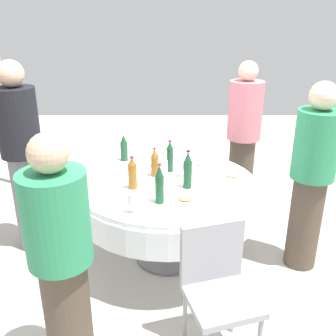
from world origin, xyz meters
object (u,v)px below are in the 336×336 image
(bottle_dark_green_rear, at_px, (124,148))
(wine_glass_outer, at_px, (132,199))
(wine_glass_inner, at_px, (182,166))
(wine_glass_south, at_px, (158,155))
(plate_east, at_px, (172,158))
(person_inner, at_px, (62,264))
(bottle_clear_south, at_px, (164,169))
(plate_front, at_px, (129,170))
(bottle_amber_outer, at_px, (155,163))
(bottle_dark_green_west, at_px, (160,185))
(bottle_dark_green_inner, at_px, (170,157))
(person_right, at_px, (312,176))
(person_near, at_px, (23,156))
(bottle_dark_green_right, at_px, (188,171))
(bottle_amber_near, at_px, (132,174))
(person_west, at_px, (243,137))
(plate_far, at_px, (233,176))
(plate_north, at_px, (186,200))
(wine_glass_rear, at_px, (202,156))
(chair_rear, at_px, (218,282))
(dining_table, at_px, (168,197))

(bottle_dark_green_rear, distance_m, wine_glass_outer, 1.02)
(wine_glass_inner, distance_m, wine_glass_south, 0.30)
(plate_east, distance_m, person_inner, 1.80)
(bottle_clear_south, bearing_deg, plate_front, 142.67)
(bottle_amber_outer, height_order, wine_glass_outer, bottle_amber_outer)
(bottle_dark_green_west, xyz_separation_m, bottle_dark_green_inner, (0.08, 0.59, -0.01))
(bottle_amber_outer, bearing_deg, person_right, -8.60)
(person_near, bearing_deg, bottle_dark_green_inner, -80.46)
(bottle_dark_green_right, bearing_deg, bottle_amber_outer, 139.13)
(bottle_amber_near, bearing_deg, bottle_dark_green_inner, 49.76)
(wine_glass_inner, bearing_deg, person_west, 50.82)
(bottle_dark_green_rear, distance_m, plate_far, 1.03)
(bottle_amber_outer, distance_m, plate_east, 0.45)
(wine_glass_inner, height_order, person_near, person_near)
(wine_glass_outer, bearing_deg, plate_north, 24.76)
(wine_glass_rear, height_order, chair_rear, wine_glass_rear)
(bottle_amber_near, distance_m, wine_glass_outer, 0.40)
(bottle_clear_south, relative_size, plate_east, 1.12)
(bottle_dark_green_right, xyz_separation_m, bottle_amber_outer, (-0.26, 0.23, -0.03))
(dining_table, height_order, plate_east, plate_east)
(bottle_dark_green_rear, bearing_deg, person_right, -19.75)
(dining_table, bearing_deg, person_west, 49.08)
(plate_east, distance_m, chair_rear, 1.55)
(person_inner, bearing_deg, wine_glass_outer, -90.82)
(wine_glass_outer, xyz_separation_m, plate_front, (-0.09, 0.75, -0.10))
(bottle_amber_near, distance_m, person_right, 1.41)
(wine_glass_south, distance_m, person_inner, 1.56)
(bottle_dark_green_inner, bearing_deg, person_inner, -112.73)
(bottle_amber_near, xyz_separation_m, bottle_clear_south, (0.24, 0.12, -0.00))
(wine_glass_south, height_order, person_right, person_right)
(plate_front, bearing_deg, plate_east, 38.47)
(bottle_dark_green_inner, xyz_separation_m, person_inner, (-0.58, -1.39, -0.08))
(bottle_amber_near, xyz_separation_m, wine_glass_south, (0.18, 0.44, -0.01))
(bottle_dark_green_right, bearing_deg, person_west, 58.63)
(person_right, bearing_deg, plate_north, -70.20)
(person_near, xyz_separation_m, person_west, (2.01, 0.70, -0.05))
(dining_table, xyz_separation_m, person_near, (-1.24, 0.19, 0.29))
(bottle_dark_green_right, bearing_deg, plate_east, 99.78)
(wine_glass_south, bearing_deg, plate_east, 57.66)
(bottle_dark_green_rear, distance_m, plate_east, 0.46)
(wine_glass_inner, distance_m, plate_north, 0.46)
(wine_glass_south, distance_m, chair_rear, 1.40)
(wine_glass_rear, distance_m, person_right, 0.93)
(bottle_dark_green_rear, bearing_deg, bottle_dark_green_west, -68.06)
(bottle_dark_green_west, relative_size, wine_glass_south, 1.95)
(dining_table, height_order, wine_glass_south, wine_glass_south)
(person_near, bearing_deg, person_west, -62.09)
(person_near, bearing_deg, plate_far, -85.31)
(bottle_dark_green_inner, distance_m, bottle_clear_south, 0.23)
(bottle_dark_green_right, height_order, bottle_amber_outer, bottle_dark_green_right)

